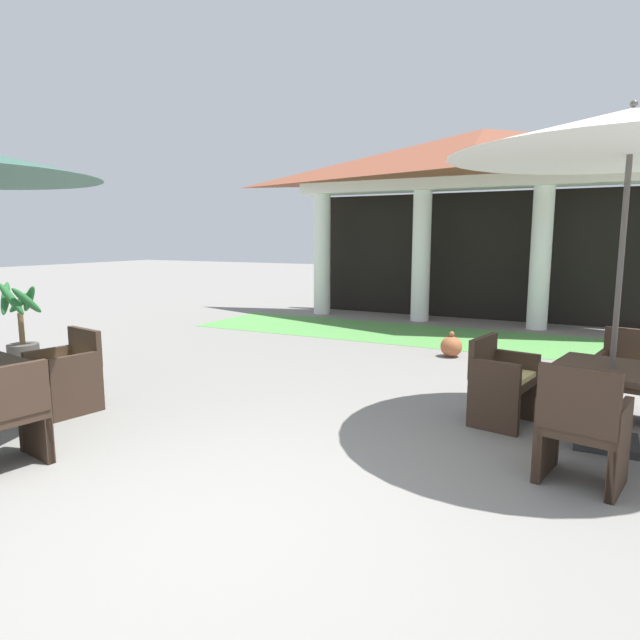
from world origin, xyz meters
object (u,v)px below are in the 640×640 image
at_px(terracotta_urn, 451,346).
at_px(patio_chair_mid_left_west, 501,382).
at_px(patio_chair_near_foreground_east, 5,418).
at_px(potted_palm_left_edge, 22,343).
at_px(patio_table_mid_left, 611,378).
at_px(patio_chair_near_foreground_north, 66,373).
at_px(patio_chair_mid_left_south, 581,430).
at_px(patio_umbrella_mid_left, 632,134).
at_px(patio_chair_mid_left_north, 630,378).

bearing_deg(terracotta_urn, patio_chair_mid_left_west, -67.37).
xyz_separation_m(patio_chair_near_foreground_east, potted_palm_left_edge, (-2.69, 1.98, 0.02)).
bearing_deg(patio_table_mid_left, patio_chair_near_foreground_north, -163.66).
distance_m(patio_chair_mid_left_south, potted_palm_left_edge, 6.74).
relative_size(patio_umbrella_mid_left, patio_chair_mid_left_north, 3.28).
xyz_separation_m(patio_chair_mid_left_west, potted_palm_left_edge, (-5.99, -0.90, 0.01)).
xyz_separation_m(patio_chair_near_foreground_north, patio_chair_mid_left_south, (4.88, 0.54, 0.01)).
bearing_deg(terracotta_urn, potted_palm_left_edge, -142.72).
bearing_deg(patio_chair_near_foreground_north, terracotta_urn, -113.39).
relative_size(patio_chair_near_foreground_north, terracotta_urn, 2.15).
bearing_deg(patio_table_mid_left, potted_palm_left_edge, -174.14).
xyz_separation_m(patio_chair_near_foreground_north, potted_palm_left_edge, (-1.85, 0.78, 0.02)).
distance_m(potted_palm_left_edge, terracotta_urn, 6.08).
relative_size(patio_chair_near_foreground_east, patio_table_mid_left, 0.80).
height_order(patio_chair_mid_left_west, terracotta_urn, patio_chair_mid_left_west).
bearing_deg(patio_chair_mid_left_south, patio_chair_near_foreground_north, -162.29).
height_order(patio_umbrella_mid_left, terracotta_urn, patio_umbrella_mid_left).
distance_m(patio_table_mid_left, patio_chair_mid_left_west, 0.98).
bearing_deg(patio_umbrella_mid_left, potted_palm_left_edge, -174.14).
xyz_separation_m(patio_chair_near_foreground_east, patio_chair_mid_left_west, (3.30, 2.88, 0.01)).
xyz_separation_m(patio_chair_near_foreground_east, patio_chair_mid_left_north, (4.43, 3.64, 0.00)).
distance_m(patio_chair_mid_left_west, terracotta_urn, 3.02).
distance_m(patio_table_mid_left, patio_chair_mid_left_north, 0.98).
bearing_deg(patio_chair_mid_left_north, patio_table_mid_left, 90.00).
height_order(patio_table_mid_left, patio_chair_mid_left_south, patio_chair_mid_left_south).
bearing_deg(patio_chair_near_foreground_north, patio_table_mid_left, -153.29).
xyz_separation_m(patio_chair_near_foreground_east, patio_umbrella_mid_left, (4.24, 2.69, 2.24)).
bearing_deg(patio_table_mid_left, terracotta_urn, 125.27).
bearing_deg(patio_chair_near_foreground_north, patio_umbrella_mid_left, -153.29).
height_order(patio_chair_near_foreground_east, potted_palm_left_edge, potted_palm_left_edge).
relative_size(patio_table_mid_left, patio_chair_mid_left_west, 1.28).
bearing_deg(patio_chair_mid_left_west, terracotta_urn, -145.99).
bearing_deg(patio_chair_mid_left_south, patio_umbrella_mid_left, 90.00).
bearing_deg(patio_table_mid_left, patio_umbrella_mid_left, 71.57).
bearing_deg(potted_palm_left_edge, patio_chair_mid_left_north, 13.10).
xyz_separation_m(patio_chair_mid_left_north, terracotta_urn, (-2.29, 2.02, -0.25)).
height_order(patio_table_mid_left, terracotta_urn, patio_table_mid_left).
xyz_separation_m(patio_chair_near_foreground_north, patio_chair_mid_left_north, (5.26, 2.43, 0.00)).
height_order(patio_umbrella_mid_left, patio_chair_mid_left_south, patio_umbrella_mid_left).
distance_m(patio_chair_mid_left_south, patio_chair_mid_left_west, 1.36).
bearing_deg(patio_chair_near_foreground_east, terracotta_urn, -10.38).
distance_m(patio_chair_near_foreground_east, patio_chair_mid_left_north, 5.74).
distance_m(patio_chair_near_foreground_east, terracotta_urn, 6.06).
bearing_deg(patio_chair_near_foreground_east, patio_umbrella_mid_left, -47.21).
height_order(patio_umbrella_mid_left, patio_chair_mid_left_north, patio_umbrella_mid_left).
distance_m(patio_umbrella_mid_left, patio_chair_mid_left_west, 2.43).
bearing_deg(patio_chair_near_foreground_east, patio_table_mid_left, -47.21).
height_order(patio_chair_mid_left_north, patio_chair_mid_left_west, patio_chair_mid_left_north).
xyz_separation_m(patio_chair_mid_left_south, patio_chair_mid_left_west, (-0.75, 1.13, -0.00)).
bearing_deg(patio_chair_mid_left_south, patio_chair_mid_left_north, 90.00).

